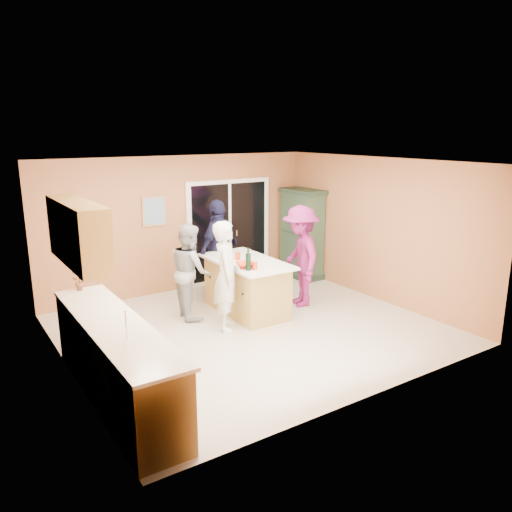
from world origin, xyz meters
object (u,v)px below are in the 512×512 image
woman_grey (190,271)px  woman_navy (219,249)px  kitchen_island (246,288)px  green_hutch (302,235)px  woman_white (226,276)px  woman_magenta (300,256)px

woman_grey → woman_navy: bearing=-45.8°
kitchen_island → woman_navy: (0.03, 1.01, 0.49)m
green_hutch → woman_white: green_hutch is taller
kitchen_island → green_hutch: green_hutch is taller
woman_white → woman_grey: size_ratio=1.09×
green_hutch → woman_magenta: bearing=-129.1°
woman_white → woman_navy: (0.69, 1.47, 0.05)m
kitchen_island → woman_magenta: bearing=-11.3°
green_hutch → woman_white: size_ratio=1.08×
kitchen_island → green_hutch: bearing=29.5°
green_hutch → woman_grey: 3.15m
woman_navy → woman_magenta: (0.97, -1.21, -0.02)m
woman_white → woman_grey: 0.84m
kitchen_island → woman_navy: size_ratio=0.96×
kitchen_island → woman_grey: woman_grey is taller
kitchen_island → woman_white: 0.91m
woman_white → woman_magenta: 1.67m
woman_magenta → woman_navy: bearing=-122.5°
kitchen_island → woman_white: woman_white is taller
green_hutch → woman_navy: size_ratio=1.02×
woman_navy → kitchen_island: bearing=62.1°
woman_navy → green_hutch: bearing=159.3°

